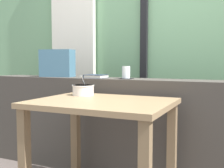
# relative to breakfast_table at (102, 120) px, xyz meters

# --- Properties ---
(outdoor_backdrop) EXTENTS (4.80, 0.08, 2.80)m
(outdoor_backdrop) POSITION_rel_breakfast_table_xyz_m (-0.04, 1.25, 0.80)
(outdoor_backdrop) COLOR #7AAD7F
(outdoor_backdrop) RESTS_ON ground
(curtain_left_panel) EXTENTS (0.56, 0.06, 2.50)m
(curtain_left_panel) POSITION_rel_breakfast_table_xyz_m (-0.96, 1.15, 0.65)
(curtain_left_panel) COLOR silver
(curtain_left_panel) RESTS_ON ground
(window_divider_post) EXTENTS (0.07, 0.05, 2.60)m
(window_divider_post) POSITION_rel_breakfast_table_xyz_m (-0.11, 1.18, 0.70)
(window_divider_post) COLOR black
(window_divider_post) RESTS_ON ground
(dark_console_ledge) EXTENTS (2.80, 0.29, 0.85)m
(dark_console_ledge) POSITION_rel_breakfast_table_xyz_m (-0.04, 0.57, -0.18)
(dark_console_ledge) COLOR #423D38
(dark_console_ledge) RESTS_ON ground
(breakfast_table) EXTENTS (0.91, 0.70, 0.74)m
(breakfast_table) POSITION_rel_breakfast_table_xyz_m (0.00, 0.00, 0.00)
(breakfast_table) COLOR #826849
(breakfast_table) RESTS_ON ground
(coaster_square) EXTENTS (0.10, 0.10, 0.00)m
(coaster_square) POSITION_rel_breakfast_table_xyz_m (-0.05, 0.54, 0.25)
(coaster_square) COLOR black
(coaster_square) RESTS_ON dark_console_ledge
(juice_glass) EXTENTS (0.07, 0.07, 0.10)m
(juice_glass) POSITION_rel_breakfast_table_xyz_m (-0.05, 0.54, 0.30)
(juice_glass) COLOR white
(juice_glass) RESTS_ON coaster_square
(closed_book) EXTENTS (0.18, 0.16, 0.03)m
(closed_book) POSITION_rel_breakfast_table_xyz_m (-0.35, 0.56, 0.26)
(closed_book) COLOR #1E2D47
(closed_book) RESTS_ON dark_console_ledge
(throw_pillow) EXTENTS (0.34, 0.18, 0.26)m
(throw_pillow) POSITION_rel_breakfast_table_xyz_m (-0.77, 0.57, 0.37)
(throw_pillow) COLOR #426B84
(throw_pillow) RESTS_ON dark_console_ledge
(soup_bowl) EXTENTS (0.17, 0.17, 0.15)m
(soup_bowl) POSITION_rel_breakfast_table_xyz_m (-0.26, 0.20, 0.17)
(soup_bowl) COLOR silver
(soup_bowl) RESTS_ON breakfast_table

